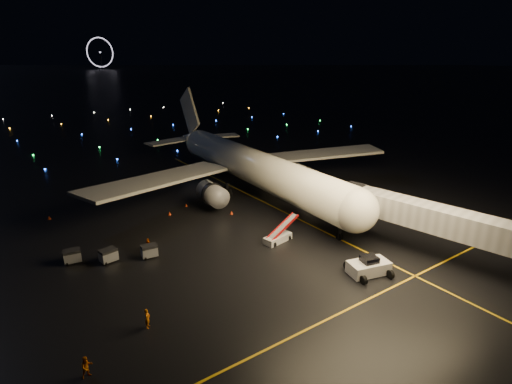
% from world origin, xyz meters
% --- Properties ---
extents(ground, '(2000.00, 2000.00, 0.00)m').
position_xyz_m(ground, '(0.00, 300.00, 0.00)').
color(ground, black).
rests_on(ground, ground).
extents(lane_centre, '(0.25, 80.00, 0.02)m').
position_xyz_m(lane_centre, '(12.00, 15.00, 0.01)').
color(lane_centre, gold).
rests_on(lane_centre, ground).
extents(lane_cross, '(60.00, 0.25, 0.02)m').
position_xyz_m(lane_cross, '(-5.00, -10.00, 0.01)').
color(lane_cross, gold).
rests_on(lane_cross, ground).
extents(airliner, '(61.47, 58.68, 16.66)m').
position_xyz_m(airliner, '(13.08, 26.90, 8.33)').
color(airliner, white).
rests_on(airliner, ground).
extents(pushback_tug, '(5.03, 3.47, 2.18)m').
position_xyz_m(pushback_tug, '(8.06, -6.64, 1.09)').
color(pushback_tug, silver).
rests_on(pushback_tug, ground).
extents(belt_loader, '(6.15, 2.64, 2.89)m').
position_xyz_m(belt_loader, '(4.73, 5.73, 1.44)').
color(belt_loader, silver).
rests_on(belt_loader, ground).
extents(crew_a, '(0.78, 0.83, 1.92)m').
position_xyz_m(crew_a, '(-15.71, -1.52, 0.96)').
color(crew_a, orange).
rests_on(crew_a, ground).
extents(crew_b, '(0.97, 0.80, 1.83)m').
position_xyz_m(crew_b, '(-21.61, -4.54, 0.91)').
color(crew_b, orange).
rests_on(crew_b, ground).
extents(crew_c, '(0.57, 1.02, 1.64)m').
position_xyz_m(crew_c, '(-10.20, 13.07, 0.82)').
color(crew_c, orange).
rests_on(crew_c, ground).
extents(safety_cone_0, '(0.56, 0.56, 0.55)m').
position_xyz_m(safety_cone_0, '(4.74, 17.44, 0.28)').
color(safety_cone_0, '#E84010').
rests_on(safety_cone_0, ground).
extents(safety_cone_1, '(0.44, 0.44, 0.49)m').
position_xyz_m(safety_cone_1, '(0.41, 24.52, 0.25)').
color(safety_cone_1, '#E84010').
rests_on(safety_cone_1, ground).
extents(safety_cone_2, '(0.61, 0.61, 0.56)m').
position_xyz_m(safety_cone_2, '(-3.27, 22.61, 0.28)').
color(safety_cone_2, '#E84010').
rests_on(safety_cone_2, ground).
extents(safety_cone_3, '(0.52, 0.52, 0.55)m').
position_xyz_m(safety_cone_3, '(-18.86, 31.38, 0.27)').
color(safety_cone_3, '#E84010').
rests_on(safety_cone_3, ground).
extents(ferris_wheel, '(49.33, 16.80, 52.00)m').
position_xyz_m(ferris_wheel, '(170.00, 720.00, 26.00)').
color(ferris_wheel, black).
rests_on(ferris_wheel, ground).
extents(taxiway_lights, '(164.00, 92.00, 0.36)m').
position_xyz_m(taxiway_lights, '(0.00, 106.00, 0.18)').
color(taxiway_lights, black).
rests_on(taxiway_lights, ground).
extents(baggage_cart_0, '(1.98, 1.48, 1.58)m').
position_xyz_m(baggage_cart_0, '(-10.74, 11.27, 0.79)').
color(baggage_cart_0, gray).
rests_on(baggage_cart_0, ground).
extents(baggage_cart_1, '(2.12, 1.66, 1.62)m').
position_xyz_m(baggage_cart_1, '(-15.16, 12.92, 0.81)').
color(baggage_cart_1, gray).
rests_on(baggage_cart_1, ground).
extents(baggage_cart_2, '(2.08, 1.59, 1.63)m').
position_xyz_m(baggage_cart_2, '(-18.72, 15.19, 0.81)').
color(baggage_cart_2, gray).
rests_on(baggage_cart_2, ground).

